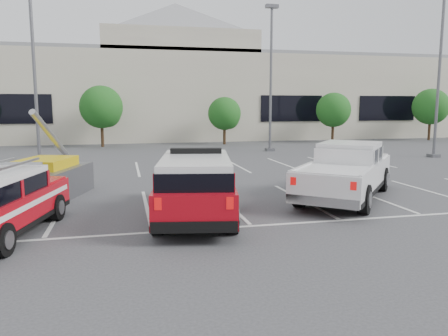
{
  "coord_description": "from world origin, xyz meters",
  "views": [
    {
      "loc": [
        -3.37,
        -14.06,
        3.32
      ],
      "look_at": [
        0.15,
        1.2,
        1.05
      ],
      "focal_mm": 35.0,
      "sensor_mm": 36.0,
      "label": 1
    }
  ],
  "objects_px": {
    "tree_mid_left": "(102,108)",
    "light_pole_right": "(439,75)",
    "tree_right": "(334,111)",
    "fire_chief_suv": "(196,190)",
    "tree_mid_right": "(225,115)",
    "utility_rig": "(43,180)",
    "white_pickup": "(346,177)",
    "tree_far_right": "(431,108)",
    "light_pole_left": "(34,70)",
    "light_pole_mid": "(271,78)",
    "convention_building": "(157,91)"
  },
  "relations": [
    {
      "from": "tree_mid_right",
      "to": "light_pole_right",
      "type": "relative_size",
      "value": 0.39
    },
    {
      "from": "convention_building",
      "to": "light_pole_right",
      "type": "distance_m",
      "value": 26.99
    },
    {
      "from": "convention_building",
      "to": "fire_chief_suv",
      "type": "relative_size",
      "value": 9.95
    },
    {
      "from": "tree_far_right",
      "to": "light_pole_right",
      "type": "height_order",
      "value": "light_pole_right"
    },
    {
      "from": "fire_chief_suv",
      "to": "white_pickup",
      "type": "height_order",
      "value": "fire_chief_suv"
    },
    {
      "from": "tree_mid_left",
      "to": "utility_rig",
      "type": "height_order",
      "value": "tree_mid_left"
    },
    {
      "from": "light_pole_mid",
      "to": "utility_rig",
      "type": "distance_m",
      "value": 19.44
    },
    {
      "from": "tree_far_right",
      "to": "light_pole_right",
      "type": "distance_m",
      "value": 15.24
    },
    {
      "from": "tree_mid_left",
      "to": "tree_mid_right",
      "type": "relative_size",
      "value": 1.21
    },
    {
      "from": "fire_chief_suv",
      "to": "light_pole_left",
      "type": "bearing_deg",
      "value": 126.56
    },
    {
      "from": "tree_mid_left",
      "to": "fire_chief_suv",
      "type": "height_order",
      "value": "tree_mid_left"
    },
    {
      "from": "light_pole_mid",
      "to": "fire_chief_suv",
      "type": "distance_m",
      "value": 19.88
    },
    {
      "from": "tree_right",
      "to": "tree_mid_right",
      "type": "bearing_deg",
      "value": -180.0
    },
    {
      "from": "light_pole_mid",
      "to": "light_pole_right",
      "type": "distance_m",
      "value": 10.82
    },
    {
      "from": "convention_building",
      "to": "tree_mid_right",
      "type": "relative_size",
      "value": 15.04
    },
    {
      "from": "tree_right",
      "to": "white_pickup",
      "type": "relative_size",
      "value": 0.7
    },
    {
      "from": "light_pole_mid",
      "to": "light_pole_right",
      "type": "height_order",
      "value": "same"
    },
    {
      "from": "tree_mid_right",
      "to": "white_pickup",
      "type": "height_order",
      "value": "tree_mid_right"
    },
    {
      "from": "tree_far_right",
      "to": "light_pole_right",
      "type": "xyz_separation_m",
      "value": [
        -9.09,
        -12.05,
        2.14
      ]
    },
    {
      "from": "light_pole_left",
      "to": "light_pole_mid",
      "type": "relative_size",
      "value": 1.0
    },
    {
      "from": "tree_mid_right",
      "to": "light_pole_right",
      "type": "bearing_deg",
      "value": -47.83
    },
    {
      "from": "tree_mid_right",
      "to": "light_pole_mid",
      "type": "bearing_deg",
      "value": -72.48
    },
    {
      "from": "white_pickup",
      "to": "utility_rig",
      "type": "bearing_deg",
      "value": -153.48
    },
    {
      "from": "tree_right",
      "to": "white_pickup",
      "type": "xyz_separation_m",
      "value": [
        -10.76,
        -22.11,
        -1.99
      ]
    },
    {
      "from": "tree_mid_left",
      "to": "tree_mid_right",
      "type": "distance_m",
      "value": 10.01
    },
    {
      "from": "tree_right",
      "to": "light_pole_right",
      "type": "distance_m",
      "value": 12.32
    },
    {
      "from": "tree_mid_right",
      "to": "tree_right",
      "type": "xyz_separation_m",
      "value": [
        10.0,
        0.0,
        0.27
      ]
    },
    {
      "from": "tree_far_right",
      "to": "fire_chief_suv",
      "type": "xyz_separation_m",
      "value": [
        -26.42,
        -23.57,
        -2.21
      ]
    },
    {
      "from": "convention_building",
      "to": "utility_rig",
      "type": "relative_size",
      "value": 14.96
    },
    {
      "from": "convention_building",
      "to": "light_pole_right",
      "type": "relative_size",
      "value": 5.86
    },
    {
      "from": "tree_mid_left",
      "to": "white_pickup",
      "type": "distance_m",
      "value": 24.07
    },
    {
      "from": "tree_far_right",
      "to": "utility_rig",
      "type": "distance_m",
      "value": 37.0
    },
    {
      "from": "convention_building",
      "to": "tree_far_right",
      "type": "relative_size",
      "value": 12.38
    },
    {
      "from": "convention_building",
      "to": "light_pole_right",
      "type": "xyz_separation_m",
      "value": [
        15.82,
        -21.86,
        0.47
      ]
    },
    {
      "from": "tree_mid_left",
      "to": "light_pole_mid",
      "type": "height_order",
      "value": "light_pole_mid"
    },
    {
      "from": "tree_far_right",
      "to": "light_pole_right",
      "type": "bearing_deg",
      "value": -127.04
    },
    {
      "from": "tree_mid_right",
      "to": "utility_rig",
      "type": "xyz_separation_m",
      "value": [
        -11.35,
        -19.52,
        -1.87
      ]
    },
    {
      "from": "tree_far_right",
      "to": "light_pole_left",
      "type": "distance_m",
      "value": 34.65
    },
    {
      "from": "convention_building",
      "to": "white_pickup",
      "type": "bearing_deg",
      "value": -82.6
    },
    {
      "from": "light_pole_right",
      "to": "utility_rig",
      "type": "relative_size",
      "value": 2.55
    },
    {
      "from": "tree_mid_left",
      "to": "light_pole_right",
      "type": "height_order",
      "value": "light_pole_right"
    },
    {
      "from": "light_pole_left",
      "to": "light_pole_right",
      "type": "distance_m",
      "value": 24.08
    },
    {
      "from": "tree_right",
      "to": "fire_chief_suv",
      "type": "relative_size",
      "value": 0.73
    },
    {
      "from": "light_pole_left",
      "to": "light_pole_right",
      "type": "xyz_separation_m",
      "value": [
        24.0,
        -2.0,
        0.0
      ]
    },
    {
      "from": "tree_right",
      "to": "light_pole_left",
      "type": "xyz_separation_m",
      "value": [
        -23.09,
        -10.05,
        2.41
      ]
    },
    {
      "from": "utility_rig",
      "to": "light_pole_mid",
      "type": "bearing_deg",
      "value": 62.59
    },
    {
      "from": "tree_mid_left",
      "to": "utility_rig",
      "type": "xyz_separation_m",
      "value": [
        -1.35,
        -19.52,
        -2.41
      ]
    },
    {
      "from": "light_pole_right",
      "to": "light_pole_mid",
      "type": "bearing_deg",
      "value": 146.31
    },
    {
      "from": "utility_rig",
      "to": "tree_mid_right",
      "type": "bearing_deg",
      "value": 76.95
    },
    {
      "from": "tree_mid_right",
      "to": "tree_mid_left",
      "type": "bearing_deg",
      "value": 180.0
    }
  ]
}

